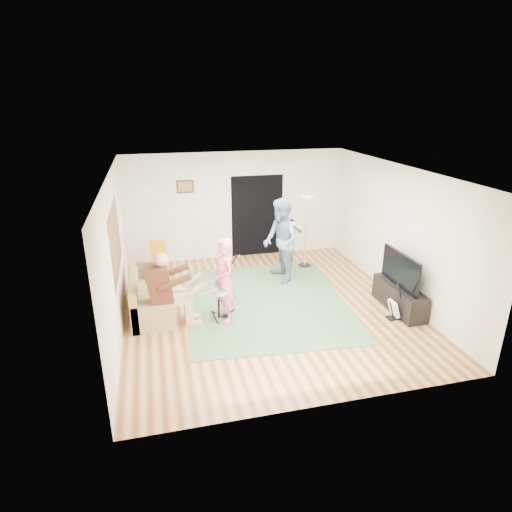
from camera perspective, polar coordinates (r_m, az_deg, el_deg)
The scene contains 19 objects.
floor at distance 8.61m, azimuth 1.43°, elevation -6.76°, with size 6.00×6.00×0.00m, color brown.
walls at distance 8.08m, azimuth 1.51°, elevation 1.77°, with size 5.50×6.00×2.70m, color white, non-canonical shape.
ceiling at distance 7.76m, azimuth 1.60°, elevation 11.26°, with size 6.00×6.00×0.00m, color white.
window_blinds at distance 7.98m, azimuth -18.26°, elevation 1.98°, with size 2.05×2.05×0.00m, color brown.
doorway at distance 11.07m, azimuth 0.16°, elevation 5.36°, with size 2.10×2.10×0.00m, color black.
picture_frame at distance 10.60m, azimuth -9.44°, elevation 9.11°, with size 0.42×0.03×0.32m, color #3F2314.
area_rug at distance 8.79m, azimuth 1.40°, elevation -6.10°, with size 3.16×3.81×0.02m, color #43673F.
sofa at distance 8.62m, azimuth -14.17°, elevation -5.54°, with size 0.77×1.86×0.75m.
drummer at distance 7.91m, azimuth -11.28°, elevation -5.38°, with size 0.91×0.51×1.40m.
drum_kit at distance 8.08m, azimuth -5.00°, elevation -6.40°, with size 0.37×0.66×0.68m.
singer at distance 7.84m, azimuth -4.26°, elevation -3.26°, with size 0.58×0.38×1.59m, color pink.
microphone at distance 7.72m, azimuth -2.88°, elevation -0.45°, with size 0.06×0.06×0.24m, color black, non-canonical shape.
guitarist at distance 9.45m, azimuth 3.37°, elevation 1.99°, with size 0.92×0.72×1.90m, color slate.
guitar_held at distance 9.41m, azimuth 4.58°, elevation 4.06°, with size 0.12×0.60×0.26m, color silver, non-canonical shape.
guitar_spare at distance 8.48m, azimuth 17.94°, elevation -6.68°, with size 0.27×0.24×0.75m.
torchiere_lamp at distance 10.29m, azimuth 6.77°, elevation 4.93°, with size 0.31×0.31×1.76m.
dining_chair at distance 10.02m, azimuth -12.79°, elevation -1.29°, with size 0.41×0.42×0.88m.
tv_cabinet at distance 8.87m, azimuth 18.54°, elevation -5.25°, with size 0.40×1.40×0.50m, color black.
television at distance 8.61m, azimuth 18.71°, elevation -1.69°, with size 0.06×1.20×0.66m, color black.
Camera 1 is at (-2.04, -7.38, 3.95)m, focal length 30.00 mm.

